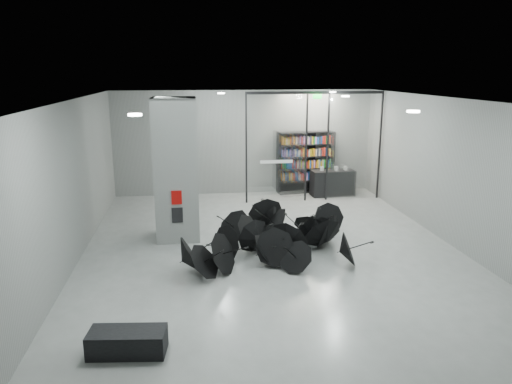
{
  "coord_description": "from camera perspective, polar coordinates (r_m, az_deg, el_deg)",
  "views": [
    {
      "loc": [
        -2.09,
        -11.45,
        4.69
      ],
      "look_at": [
        -0.3,
        1.5,
        1.4
      ],
      "focal_mm": 33.77,
      "sensor_mm": 36.0,
      "label": 1
    }
  ],
  "objects": [
    {
      "name": "shop_counter",
      "position": [
        18.82,
        9.04,
        1.07
      ],
      "size": [
        1.68,
        0.75,
        0.99
      ],
      "primitive_type": "cube",
      "rotation": [
        0.0,
        0.0,
        0.06
      ],
      "color": "black",
      "rests_on": "ground"
    },
    {
      "name": "glass_partition",
      "position": [
        17.71,
        6.91,
        5.88
      ],
      "size": [
        5.06,
        0.08,
        4.0
      ],
      "color": "silver",
      "rests_on": "ground"
    },
    {
      "name": "bench",
      "position": [
        8.86,
        -14.98,
        -16.78
      ],
      "size": [
        1.36,
        0.7,
        0.42
      ],
      "primitive_type": "cube",
      "rotation": [
        0.0,
        0.0,
        -0.11
      ],
      "color": "black",
      "rests_on": "ground"
    },
    {
      "name": "umbrella_cluster",
      "position": [
        12.85,
        2.38,
        -5.82
      ],
      "size": [
        5.28,
        4.41,
        1.31
      ],
      "color": "black",
      "rests_on": "ground"
    },
    {
      "name": "column",
      "position": [
        13.72,
        -9.44,
        2.63
      ],
      "size": [
        1.2,
        1.2,
        4.0
      ],
      "primitive_type": "cube",
      "color": "slate",
      "rests_on": "ground"
    },
    {
      "name": "exit_sign",
      "position": [
        17.36,
        7.27,
        11.14
      ],
      "size": [
        0.3,
        0.06,
        0.15
      ],
      "primitive_type": "cube",
      "color": "#0CE533",
      "rests_on": "room"
    },
    {
      "name": "bookshelf",
      "position": [
        19.06,
        5.87,
        3.52
      ],
      "size": [
        2.23,
        0.77,
        2.41
      ],
      "primitive_type": null,
      "rotation": [
        0.0,
        0.0,
        0.15
      ],
      "color": "black",
      "rests_on": "ground"
    },
    {
      "name": "info_panel",
      "position": [
        13.4,
        -9.3,
        -2.72
      ],
      "size": [
        0.3,
        0.03,
        0.42
      ],
      "primitive_type": "cube",
      "color": "black",
      "rests_on": "column"
    },
    {
      "name": "room",
      "position": [
        11.78,
        2.45,
        5.1
      ],
      "size": [
        14.0,
        14.02,
        4.01
      ],
      "color": "gray",
      "rests_on": "ground"
    },
    {
      "name": "fire_cabinet",
      "position": [
        13.26,
        -9.39,
        -0.65
      ],
      "size": [
        0.28,
        0.04,
        0.38
      ],
      "primitive_type": "cube",
      "color": "#A50A07",
      "rests_on": "column"
    }
  ]
}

